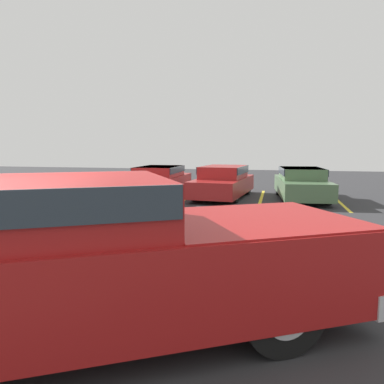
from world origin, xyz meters
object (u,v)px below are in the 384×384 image
(pickup_truck, at_px, (92,259))
(parked_sedan_c, at_px, (301,183))
(parked_sedan_a, at_px, (159,180))
(parked_sedan_b, at_px, (223,181))

(pickup_truck, relative_size, parked_sedan_c, 1.39)
(pickup_truck, height_order, parked_sedan_c, pickup_truck)
(parked_sedan_a, xyz_separation_m, parked_sedan_c, (5.89, -0.01, 0.00))
(parked_sedan_a, bearing_deg, parked_sedan_c, 89.50)
(parked_sedan_a, height_order, parked_sedan_b, parked_sedan_b)
(parked_sedan_a, bearing_deg, parked_sedan_b, 87.06)
(parked_sedan_b, distance_m, parked_sedan_c, 3.10)
(pickup_truck, distance_m, parked_sedan_c, 12.07)
(pickup_truck, xyz_separation_m, parked_sedan_a, (-3.01, 11.72, -0.24))
(parked_sedan_b, relative_size, parked_sedan_c, 1.01)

